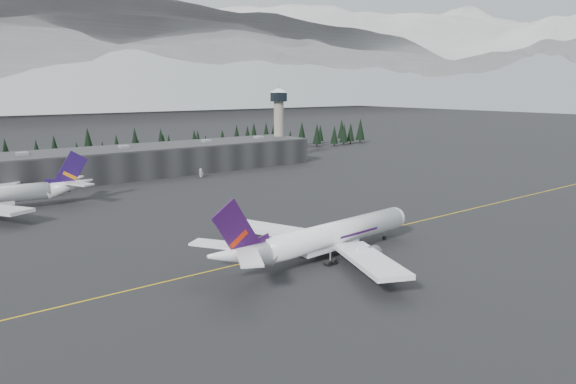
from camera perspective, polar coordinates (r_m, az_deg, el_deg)
ground at (r=133.56m, az=5.18°, el=-5.16°), size 1400.00×1400.00×0.00m
taxiline at (r=132.14m, az=5.77°, el=-5.36°), size 400.00×0.40×0.02m
terminal at (r=238.06m, az=-15.39°, el=3.42°), size 160.00×30.00×12.60m
control_tower at (r=275.20m, az=-1.04°, el=8.45°), size 10.00×10.00×37.70m
treeline at (r=272.43m, az=-18.31°, el=4.48°), size 360.00×20.00×15.00m
jet_main at (r=116.41m, az=3.70°, el=-5.12°), size 59.84×55.09×17.59m
gse_vehicle_a at (r=200.05m, az=-25.01°, el=-0.37°), size 4.78×5.78×1.47m
gse_vehicle_b at (r=225.46m, az=-9.60°, el=1.79°), size 4.16×2.24×1.34m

